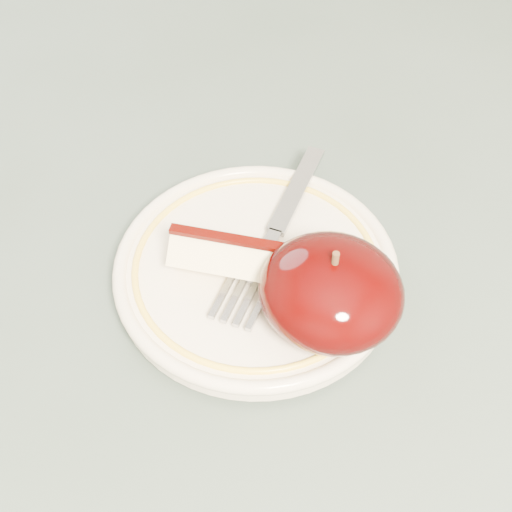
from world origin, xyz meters
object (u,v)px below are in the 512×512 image
at_px(table, 171,274).
at_px(fork, 275,233).
at_px(apple_half, 331,292).
at_px(plate, 256,270).

relative_size(table, fork, 5.60).
distance_m(table, apple_half, 0.21).
bearing_deg(plate, apple_half, -17.66).
relative_size(plate, fork, 1.12).
bearing_deg(table, plate, -22.99).
bearing_deg(fork, table, 78.27).
distance_m(plate, apple_half, 0.06).
distance_m(table, plate, 0.14).
bearing_deg(apple_half, plate, 162.34).
bearing_deg(table, fork, -8.43).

